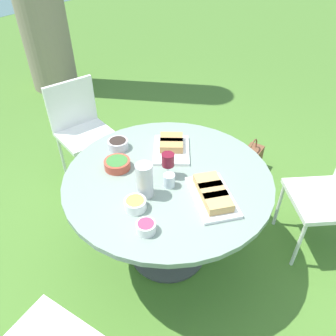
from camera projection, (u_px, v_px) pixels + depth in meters
The scene contains 13 objects.
ground_plane at pixel (168, 250), 2.47m from camera, with size 40.00×40.00×0.00m, color #4C7A2D.
dining_table at pixel (168, 189), 2.09m from camera, with size 1.29×1.29×0.73m.
chair_near_right at pixel (80, 124), 2.89m from camera, with size 0.54×0.53×0.89m.
water_pitcher at pixel (145, 180), 1.82m from camera, with size 0.10×0.10×0.21m.
wine_glass at pixel (168, 160), 1.95m from camera, with size 0.08×0.08×0.16m.
platter_bread_main at pixel (213, 194), 1.84m from camera, with size 0.42×0.42×0.07m.
platter_charcuterie at pixel (171, 146), 2.22m from camera, with size 0.41×0.38×0.07m.
bowl_fries at pixel (135, 204), 1.78m from camera, with size 0.12×0.12×0.06m.
bowl_salad at pixel (117, 164), 2.06m from camera, with size 0.16×0.16×0.06m.
bowl_olives at pixel (118, 144), 2.23m from camera, with size 0.14×0.14×0.06m.
bowl_dip_red at pixel (146, 227), 1.65m from camera, with size 0.10×0.10×0.06m.
cup_water_near at pixel (169, 180), 1.92m from camera, with size 0.07×0.07×0.08m.
handbag at pixel (250, 161), 3.13m from camera, with size 0.30×0.14×0.37m.
Camera 1 is at (-1.29, -0.86, 2.02)m, focal length 35.00 mm.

